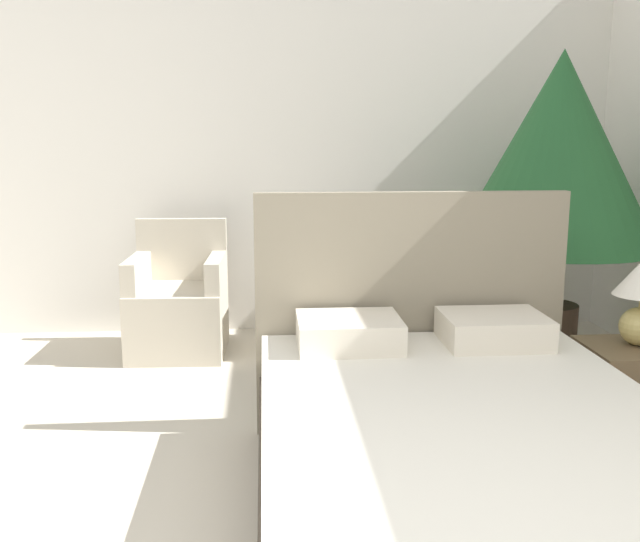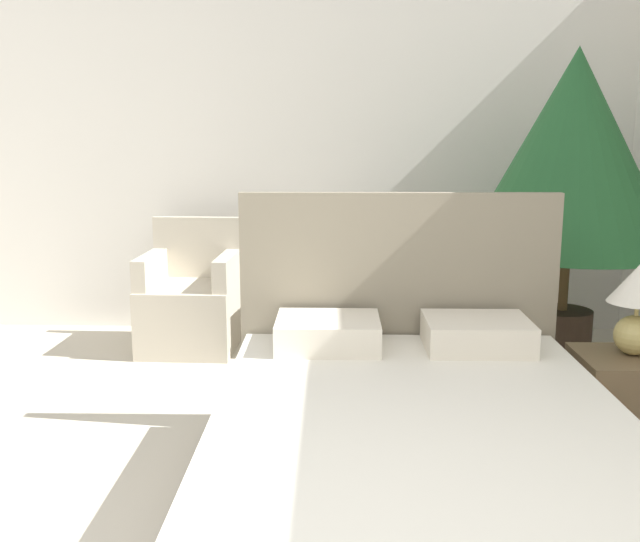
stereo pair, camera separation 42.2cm
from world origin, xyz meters
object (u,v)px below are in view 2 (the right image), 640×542
bed (418,463)px  armchair_near_window_left (191,307)px  nightstand (628,405)px  table_lamp (638,300)px  armchair_near_window_right (340,308)px  potted_palm (573,156)px

bed → armchair_near_window_left: (-1.34, 2.39, 0.01)m
nightstand → table_lamp: bearing=66.4°
armchair_near_window_left → nightstand: size_ratio=1.84×
armchair_near_window_right → bed: bearing=-76.1°
bed → nightstand: bed is taller
nightstand → table_lamp: 0.51m
armchair_near_window_right → potted_palm: potted_palm is taller
bed → nightstand: 1.32m
armchair_near_window_left → table_lamp: (2.44, -1.63, 0.45)m
armchair_near_window_right → table_lamp: size_ratio=2.09×
potted_palm → table_lamp: bearing=-92.9°
armchair_near_window_right → nightstand: 2.15m
potted_palm → nightstand: size_ratio=4.12×
bed → armchair_near_window_right: size_ratio=2.33×
armchair_near_window_left → potted_palm: 2.75m
bed → nightstand: (1.09, 0.74, -0.05)m
nightstand → table_lamp: (0.01, 0.02, 0.51)m
armchair_near_window_left → nightstand: bearing=-32.2°
bed → table_lamp: bearing=34.7°
bed → armchair_near_window_right: bearing=96.5°
bed → armchair_near_window_left: bearing=119.2°
armchair_near_window_right → potted_palm: (1.44, -0.38, 1.08)m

